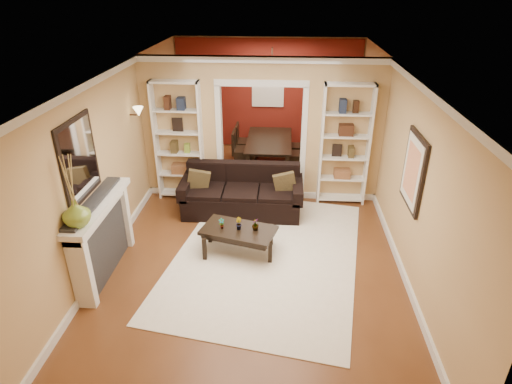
# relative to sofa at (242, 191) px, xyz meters

# --- Properties ---
(floor) EXTENTS (8.00, 8.00, 0.00)m
(floor) POSITION_rel_sofa_xyz_m (0.31, -0.45, -0.43)
(floor) COLOR brown
(floor) RESTS_ON ground
(ceiling) EXTENTS (8.00, 8.00, 0.00)m
(ceiling) POSITION_rel_sofa_xyz_m (0.31, -0.45, 2.27)
(ceiling) COLOR white
(ceiling) RESTS_ON ground
(wall_back) EXTENTS (8.00, 0.00, 8.00)m
(wall_back) POSITION_rel_sofa_xyz_m (0.31, 3.55, 0.92)
(wall_back) COLOR tan
(wall_back) RESTS_ON ground
(wall_front) EXTENTS (8.00, 0.00, 8.00)m
(wall_front) POSITION_rel_sofa_xyz_m (0.31, -4.45, 0.92)
(wall_front) COLOR tan
(wall_front) RESTS_ON ground
(wall_left) EXTENTS (0.00, 8.00, 8.00)m
(wall_left) POSITION_rel_sofa_xyz_m (-1.94, -0.45, 0.92)
(wall_left) COLOR tan
(wall_left) RESTS_ON ground
(wall_right) EXTENTS (0.00, 8.00, 8.00)m
(wall_right) POSITION_rel_sofa_xyz_m (2.56, -0.45, 0.92)
(wall_right) COLOR tan
(wall_right) RESTS_ON ground
(partition_wall) EXTENTS (4.50, 0.15, 2.70)m
(partition_wall) POSITION_rel_sofa_xyz_m (0.31, 0.75, 0.92)
(partition_wall) COLOR tan
(partition_wall) RESTS_ON floor
(red_back_panel) EXTENTS (4.44, 0.04, 2.64)m
(red_back_panel) POSITION_rel_sofa_xyz_m (0.31, 3.52, 0.89)
(red_back_panel) COLOR maroon
(red_back_panel) RESTS_ON floor
(dining_window) EXTENTS (0.78, 0.03, 0.98)m
(dining_window) POSITION_rel_sofa_xyz_m (0.31, 3.48, 1.12)
(dining_window) COLOR #8CA5CC
(dining_window) RESTS_ON wall_back
(area_rug) EXTENTS (3.37, 4.27, 0.01)m
(area_rug) POSITION_rel_sofa_xyz_m (0.52, -1.36, -0.43)
(area_rug) COLOR white
(area_rug) RESTS_ON floor
(sofa) EXTENTS (2.21, 0.96, 0.87)m
(sofa) POSITION_rel_sofa_xyz_m (0.00, 0.00, 0.00)
(sofa) COLOR black
(sofa) RESTS_ON floor
(pillow_left) EXTENTS (0.41, 0.17, 0.39)m
(pillow_left) POSITION_rel_sofa_xyz_m (-0.78, -0.02, 0.19)
(pillow_left) COLOR brown
(pillow_left) RESTS_ON sofa
(pillow_right) EXTENTS (0.40, 0.15, 0.38)m
(pillow_right) POSITION_rel_sofa_xyz_m (0.78, -0.02, 0.18)
(pillow_right) COLOR brown
(pillow_right) RESTS_ON sofa
(coffee_table) EXTENTS (1.25, 0.89, 0.43)m
(coffee_table) POSITION_rel_sofa_xyz_m (0.08, -1.30, -0.22)
(coffee_table) COLOR black
(coffee_table) RESTS_ON floor
(plant_left) EXTENTS (0.11, 0.09, 0.17)m
(plant_left) POSITION_rel_sofa_xyz_m (-0.18, -1.30, 0.08)
(plant_left) COLOR #336626
(plant_left) RESTS_ON coffee_table
(plant_center) EXTENTS (0.13, 0.14, 0.19)m
(plant_center) POSITION_rel_sofa_xyz_m (0.08, -1.30, 0.09)
(plant_center) COLOR #336626
(plant_center) RESTS_ON coffee_table
(plant_right) EXTENTS (0.14, 0.14, 0.19)m
(plant_right) POSITION_rel_sofa_xyz_m (0.34, -1.30, 0.09)
(plant_right) COLOR #336626
(plant_right) RESTS_ON coffee_table
(bookshelf_left) EXTENTS (0.90, 0.30, 2.30)m
(bookshelf_left) POSITION_rel_sofa_xyz_m (-1.24, 0.58, 0.72)
(bookshelf_left) COLOR white
(bookshelf_left) RESTS_ON floor
(bookshelf_right) EXTENTS (0.90, 0.30, 2.30)m
(bookshelf_right) POSITION_rel_sofa_xyz_m (1.86, 0.58, 0.72)
(bookshelf_right) COLOR white
(bookshelf_right) RESTS_ON floor
(fireplace) EXTENTS (0.32, 1.70, 1.16)m
(fireplace) POSITION_rel_sofa_xyz_m (-1.78, -1.95, 0.15)
(fireplace) COLOR white
(fireplace) RESTS_ON floor
(vase) EXTENTS (0.43, 0.43, 0.35)m
(vase) POSITION_rel_sofa_xyz_m (-1.78, -2.54, 0.90)
(vase) COLOR olive
(vase) RESTS_ON fireplace
(mirror) EXTENTS (0.03, 0.95, 1.10)m
(mirror) POSITION_rel_sofa_xyz_m (-1.92, -1.95, 1.37)
(mirror) COLOR silver
(mirror) RESTS_ON wall_left
(wall_sconce) EXTENTS (0.18, 0.18, 0.22)m
(wall_sconce) POSITION_rel_sofa_xyz_m (-1.84, 0.10, 1.40)
(wall_sconce) COLOR #FFE0A5
(wall_sconce) RESTS_ON wall_left
(framed_art) EXTENTS (0.04, 0.85, 1.05)m
(framed_art) POSITION_rel_sofa_xyz_m (2.52, -1.45, 1.12)
(framed_art) COLOR black
(framed_art) RESTS_ON wall_right
(dining_table) EXTENTS (1.82, 1.01, 0.64)m
(dining_table) POSITION_rel_sofa_xyz_m (0.44, 2.24, -0.11)
(dining_table) COLOR black
(dining_table) RESTS_ON floor
(dining_chair_nw) EXTENTS (0.49, 0.49, 0.95)m
(dining_chair_nw) POSITION_rel_sofa_xyz_m (-0.11, 1.94, 0.04)
(dining_chair_nw) COLOR black
(dining_chair_nw) RESTS_ON floor
(dining_chair_ne) EXTENTS (0.48, 0.48, 0.82)m
(dining_chair_ne) POSITION_rel_sofa_xyz_m (0.99, 1.94, -0.02)
(dining_chair_ne) COLOR black
(dining_chair_ne) RESTS_ON floor
(dining_chair_sw) EXTENTS (0.57, 0.57, 0.91)m
(dining_chair_sw) POSITION_rel_sofa_xyz_m (-0.11, 2.54, 0.02)
(dining_chair_sw) COLOR black
(dining_chair_sw) RESTS_ON floor
(dining_chair_se) EXTENTS (0.49, 0.49, 0.76)m
(dining_chair_se) POSITION_rel_sofa_xyz_m (0.99, 2.54, -0.05)
(dining_chair_se) COLOR black
(dining_chair_se) RESTS_ON floor
(chandelier) EXTENTS (0.50, 0.50, 0.30)m
(chandelier) POSITION_rel_sofa_xyz_m (0.31, 2.25, 1.59)
(chandelier) COLOR #352218
(chandelier) RESTS_ON ceiling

